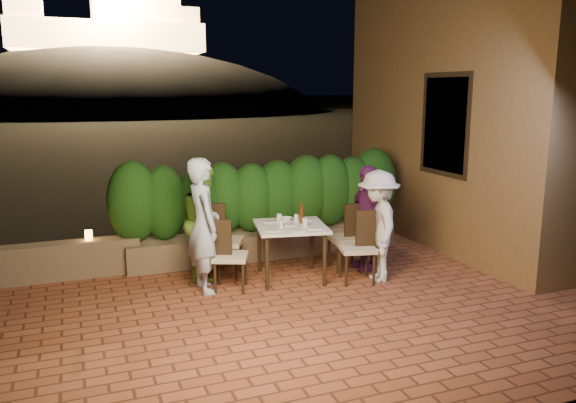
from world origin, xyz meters
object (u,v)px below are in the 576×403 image
beer_bottle (302,212)px  chair_right_front (357,246)px  chair_right_back (346,237)px  parapet_lamp (89,235)px  diner_green (204,221)px  bowl (286,219)px  diner_blue (203,225)px  diner_white (378,226)px  chair_left_front (230,255)px  diner_purple (367,217)px  dining_table (291,252)px  chair_left_back (224,240)px

beer_bottle → chair_right_front: 0.87m
chair_right_back → parapet_lamp: (-3.40, 1.02, 0.10)m
beer_bottle → diner_green: 1.32m
bowl → chair_right_front: (0.75, -0.68, -0.29)m
diner_blue → parapet_lamp: (-1.34, 1.15, -0.28)m
diner_white → parapet_lamp: bearing=-95.8°
bowl → diner_blue: bearing=-166.9°
chair_left_front → diner_blue: 0.51m
diner_green → diner_purple: 2.28m
beer_bottle → parapet_lamp: bearing=158.1°
chair_right_front → parapet_lamp: chair_right_front is taller
beer_bottle → chair_right_back: beer_bottle is taller
beer_bottle → chair_right_front: bearing=-37.3°
dining_table → diner_purple: size_ratio=0.61×
diner_white → chair_left_front: bearing=-82.4°
chair_left_back → dining_table: bearing=-3.4°
dining_table → bowl: size_ratio=5.13×
chair_left_back → chair_right_front: 1.80m
chair_right_front → diner_blue: diner_blue is taller
chair_left_front → diner_green: 0.73m
beer_bottle → diner_purple: bearing=-0.1°
diner_white → diner_purple: bearing=-175.0°
dining_table → diner_white: bearing=-24.5°
beer_bottle → diner_blue: bearing=-177.4°
chair_right_back → diner_purple: (0.30, -0.07, 0.27)m
bowl → dining_table: bearing=-96.3°
chair_right_front → chair_left_back: bearing=-15.4°
bowl → chair_left_back: size_ratio=0.17×
chair_right_back → diner_white: bearing=112.2°
chair_right_front → diner_purple: size_ratio=0.65×
beer_bottle → dining_table: bearing=-167.5°
dining_table → diner_green: size_ratio=0.59×
beer_bottle → bowl: 0.29m
chair_right_front → chair_right_back: size_ratio=1.02×
diner_purple → chair_left_front: bearing=-86.7°
chair_left_back → parapet_lamp: size_ratio=7.29×
chair_right_back → diner_green: diner_green is taller
chair_left_back → diner_purple: diner_purple is taller
dining_table → beer_bottle: (0.17, 0.04, 0.52)m
chair_left_back → diner_white: size_ratio=0.68×
dining_table → diner_white: 1.21m
chair_left_back → diner_white: bearing=-0.8°
chair_left_front → diner_white: size_ratio=0.62×
diner_green → parapet_lamp: size_ratio=11.05×
beer_bottle → diner_purple: (1.00, -0.00, -0.15)m
chair_left_front → chair_right_back: chair_right_back is taller
chair_left_back → diner_blue: bearing=-103.8°
dining_table → diner_blue: size_ratio=0.53×
chair_left_back → diner_blue: (-0.39, -0.47, 0.34)m
diner_green → parapet_lamp: bearing=76.7°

